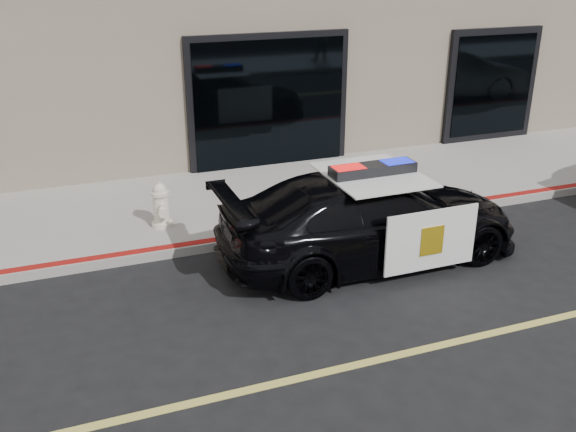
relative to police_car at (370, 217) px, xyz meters
name	(u,v)px	position (x,y,z in m)	size (l,w,h in m)	color
ground	(522,326)	(0.94, -2.42, -0.69)	(120.00, 120.00, 0.00)	black
sidewalk_n	(346,187)	(0.94, 2.83, -0.61)	(60.00, 3.50, 0.15)	gray
police_car	(370,217)	(0.00, 0.00, 0.00)	(2.17, 4.69, 1.53)	black
fire_hydrant	(161,206)	(-2.82, 1.99, -0.18)	(0.35, 0.48, 0.77)	white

